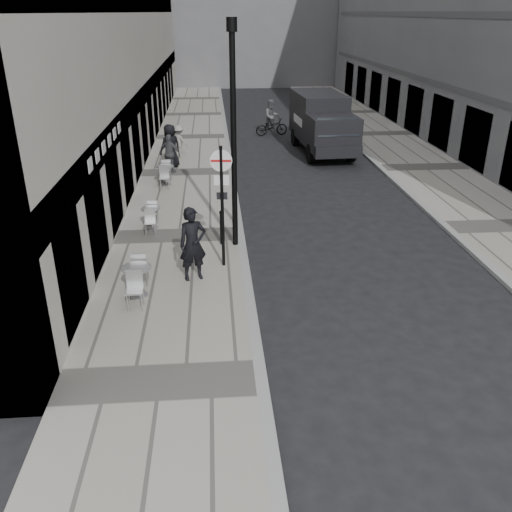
{
  "coord_description": "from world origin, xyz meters",
  "views": [
    {
      "loc": [
        -0.8,
        -6.06,
        6.72
      ],
      "look_at": [
        0.14,
        5.69,
        1.4
      ],
      "focal_mm": 38.0,
      "sensor_mm": 36.0,
      "label": 1
    }
  ],
  "objects": [
    {
      "name": "lamppost",
      "position": [
        -0.2,
        9.47,
        3.73
      ],
      "size": [
        0.29,
        0.29,
        6.49
      ],
      "color": "black",
      "rests_on": "sidewalk"
    },
    {
      "name": "far_sidewalk",
      "position": [
        9.0,
        18.0,
        0.06
      ],
      "size": [
        4.0,
        60.0,
        0.12
      ],
      "primitive_type": "cube",
      "color": "#9C958C",
      "rests_on": "ground"
    },
    {
      "name": "bollard_far",
      "position": [
        -0.6,
        9.51,
        0.64
      ],
      "size": [
        0.14,
        0.14,
        1.03
      ],
      "primitive_type": "cylinder",
      "color": "black",
      "rests_on": "sidewalk"
    },
    {
      "name": "cafe_table_mid",
      "position": [
        -2.8,
        16.05,
        0.6
      ],
      "size": [
        0.74,
        1.66,
        0.95
      ],
      "color": "#B5B5B7",
      "rests_on": "sidewalk"
    },
    {
      "name": "panel_van",
      "position": [
        4.83,
        21.75,
        1.64
      ],
      "size": [
        2.6,
        6.28,
        2.9
      ],
      "rotation": [
        0.0,
        0.0,
        0.05
      ],
      "color": "black",
      "rests_on": "ground"
    },
    {
      "name": "pedestrian_c",
      "position": [
        -2.74,
        18.85,
        1.11
      ],
      "size": [
        1.16,
        1.05,
        1.98
      ],
      "primitive_type": "imported",
      "rotation": [
        0.0,
        0.0,
        3.69
      ],
      "color": "black",
      "rests_on": "sidewalk"
    },
    {
      "name": "sidewalk",
      "position": [
        -2.0,
        18.0,
        0.06
      ],
      "size": [
        4.0,
        60.0,
        0.12
      ],
      "primitive_type": "cube",
      "color": "#9C958C",
      "rests_on": "ground"
    },
    {
      "name": "cafe_table_near",
      "position": [
        -2.8,
        6.29,
        0.6
      ],
      "size": [
        0.74,
        1.68,
        0.96
      ],
      "color": "#BDBDC0",
      "rests_on": "sidewalk"
    },
    {
      "name": "cafe_table_far",
      "position": [
        -2.91,
        11.05,
        0.54
      ],
      "size": [
        0.65,
        1.46,
        0.83
      ],
      "color": "silver",
      "rests_on": "sidewalk"
    },
    {
      "name": "sign_post",
      "position": [
        -0.6,
        7.97,
        2.32
      ],
      "size": [
        0.59,
        0.12,
        3.43
      ],
      "rotation": [
        0.0,
        0.0,
        -0.09
      ],
      "color": "black",
      "rests_on": "sidewalk"
    },
    {
      "name": "walking_man",
      "position": [
        -1.42,
        7.18,
        1.13
      ],
      "size": [
        0.84,
        0.67,
        2.01
      ],
      "primitive_type": "imported",
      "rotation": [
        0.0,
        0.0,
        0.29
      ],
      "color": "black",
      "rests_on": "sidewalk"
    },
    {
      "name": "pedestrian_a",
      "position": [
        -2.72,
        17.9,
        0.98
      ],
      "size": [
        1.09,
        0.78,
        1.72
      ],
      "primitive_type": "imported",
      "rotation": [
        0.0,
        0.0,
        2.75
      ],
      "color": "#4C4C50",
      "rests_on": "sidewalk"
    },
    {
      "name": "pedestrian_b",
      "position": [
        -2.46,
        20.83,
        0.9
      ],
      "size": [
        1.16,
        1.0,
        1.55
      ],
      "primitive_type": "imported",
      "rotation": [
        0.0,
        0.0,
        2.63
      ],
      "color": "gray",
      "rests_on": "sidewalk"
    },
    {
      "name": "ground",
      "position": [
        0.0,
        0.0,
        0.0
      ],
      "size": [
        120.0,
        120.0,
        0.0
      ],
      "primitive_type": "plane",
      "color": "black",
      "rests_on": "ground"
    },
    {
      "name": "cyclist",
      "position": [
        2.71,
        26.14,
        0.81
      ],
      "size": [
        2.03,
        1.06,
        2.08
      ],
      "rotation": [
        0.0,
        0.0,
        0.21
      ],
      "color": "black",
      "rests_on": "ground"
    },
    {
      "name": "bollard_near",
      "position": [
        -0.15,
        11.46,
        0.59
      ],
      "size": [
        0.13,
        0.13,
        0.94
      ],
      "primitive_type": "cylinder",
      "color": "black",
      "rests_on": "sidewalk"
    }
  ]
}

